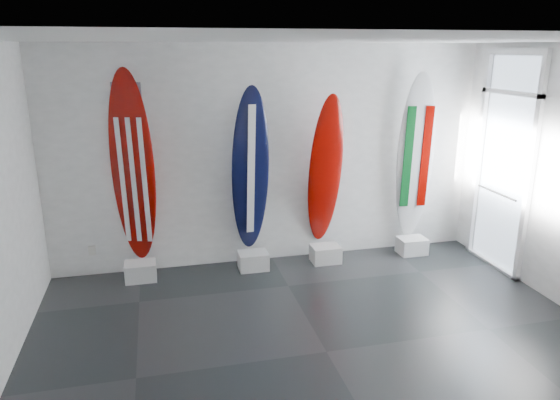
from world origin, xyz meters
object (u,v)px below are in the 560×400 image
object	(u,v)px
surfboard_usa	(133,168)
surfboard_italy	(415,157)
surfboard_navy	(250,171)
surfboard_swiss	(325,171)

from	to	relation	value
surfboard_usa	surfboard_italy	size ratio (longest dim) A/B	1.04
surfboard_navy	surfboard_swiss	xyz separation A→B (m)	(1.05, 0.00, -0.06)
surfboard_swiss	surfboard_italy	distance (m)	1.35
surfboard_swiss	surfboard_italy	world-z (taller)	surfboard_italy
surfboard_italy	surfboard_navy	bearing A→B (deg)	-173.41
surfboard_usa	surfboard_navy	distance (m)	1.50
surfboard_usa	surfboard_italy	distance (m)	3.89
surfboard_navy	surfboard_swiss	world-z (taller)	surfboard_navy
surfboard_navy	surfboard_usa	bearing A→B (deg)	174.77
surfboard_swiss	surfboard_navy	bearing A→B (deg)	175.02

